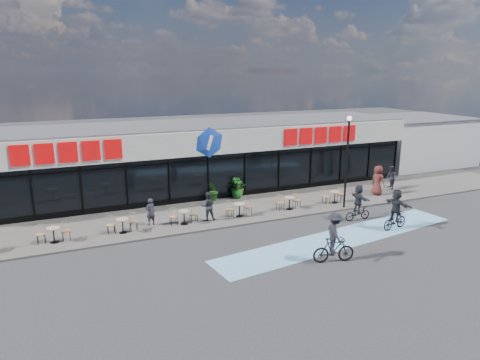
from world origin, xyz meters
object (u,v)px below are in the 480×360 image
object	(u,v)px
patron_left	(150,212)
pedestrian_c	(377,179)
pedestrian_b	(378,180)
cyclist_b	(358,204)
potted_plant_left	(213,191)
cyclist_a	(396,211)
patron_right	(208,206)
lamp_post	(347,155)
potted_plant_mid	(237,188)
potted_plant_right	(238,187)
pedestrian_a	(391,177)

from	to	relation	value
patron_left	pedestrian_c	world-z (taller)	pedestrian_c
pedestrian_b	cyclist_b	distance (m)	5.33
potted_plant_left	cyclist_a	distance (m)	10.84
potted_plant_left	cyclist_b	xyz separation A→B (m)	(6.19, -6.30, 0.19)
patron_right	lamp_post	bearing A→B (deg)	-176.63
potted_plant_mid	pedestrian_b	size ratio (longest dim) A/B	0.68
potted_plant_left	potted_plant_right	distance (m)	1.71
potted_plant_left	cyclist_b	bearing A→B (deg)	-45.53
pedestrian_b	cyclist_b	world-z (taller)	pedestrian_b
lamp_post	pedestrian_a	distance (m)	6.45
patron_left	cyclist_b	xyz separation A→B (m)	(10.73, -3.44, 0.08)
pedestrian_a	pedestrian_c	bearing A→B (deg)	-62.44
potted_plant_left	potted_plant_mid	world-z (taller)	potted_plant_mid
cyclist_a	potted_plant_right	bearing A→B (deg)	123.20
potted_plant_right	pedestrian_c	size ratio (longest dim) A/B	0.80
lamp_post	patron_left	bearing A→B (deg)	172.42
pedestrian_a	potted_plant_mid	bearing A→B (deg)	-81.38
potted_plant_mid	potted_plant_right	world-z (taller)	potted_plant_right
pedestrian_b	cyclist_a	xyz separation A→B (m)	(-3.28, -5.21, -0.06)
pedestrian_a	patron_right	bearing A→B (deg)	-65.15
potted_plant_left	patron_right	distance (m)	3.67
patron_left	patron_right	size ratio (longest dim) A/B	0.91
cyclist_b	pedestrian_c	bearing A→B (deg)	40.52
pedestrian_b	pedestrian_a	bearing A→B (deg)	-78.35
pedestrian_c	cyclist_a	world-z (taller)	cyclist_a
potted_plant_left	cyclist_a	bearing A→B (deg)	-49.20
cyclist_a	patron_right	bearing A→B (deg)	150.46
lamp_post	patron_right	bearing A→B (deg)	172.90
pedestrian_c	cyclist_b	xyz separation A→B (m)	(-4.66, -3.98, -0.04)
potted_plant_mid	pedestrian_a	size ratio (longest dim) A/B	0.83
potted_plant_right	pedestrian_b	bearing A→B (deg)	-19.14
pedestrian_b	pedestrian_c	xyz separation A→B (m)	(0.49, 0.68, -0.13)
potted_plant_left	potted_plant_mid	xyz separation A→B (m)	(1.58, -0.01, 0.04)
patron_right	pedestrian_a	size ratio (longest dim) A/B	1.01
potted_plant_mid	pedestrian_a	world-z (taller)	pedestrian_a
potted_plant_mid	patron_left	distance (m)	6.76
patron_right	cyclist_a	size ratio (longest dim) A/B	0.75
pedestrian_a	cyclist_b	bearing A→B (deg)	-35.70
pedestrian_c	cyclist_a	bearing A→B (deg)	27.64
potted_plant_mid	cyclist_b	xyz separation A→B (m)	(4.60, -6.29, 0.15)
potted_plant_left	pedestrian_c	xyz separation A→B (m)	(10.84, -2.32, 0.22)
potted_plant_left	pedestrian_b	distance (m)	10.79
potted_plant_right	potted_plant_left	bearing A→B (deg)	-179.79
lamp_post	pedestrian_c	size ratio (longest dim) A/B	3.21
patron_right	pedestrian_c	world-z (taller)	pedestrian_c
lamp_post	pedestrian_b	distance (m)	4.48
potted_plant_right	cyclist_a	world-z (taller)	cyclist_a
lamp_post	cyclist_a	distance (m)	4.49
patron_right	patron_left	bearing A→B (deg)	1.62
potted_plant_left	pedestrian_a	bearing A→B (deg)	-9.84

